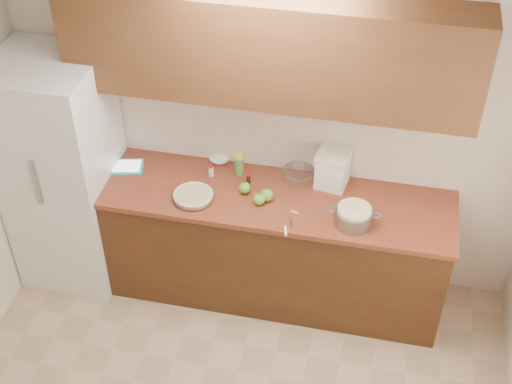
% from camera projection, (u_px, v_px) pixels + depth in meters
% --- Properties ---
extents(room_shell, '(3.60, 3.60, 3.60)m').
position_uv_depth(room_shell, '(202.00, 324.00, 3.52)').
color(room_shell, tan).
rests_on(room_shell, ground).
extents(counter_run, '(2.64, 0.68, 0.92)m').
position_uv_depth(counter_run, '(262.00, 243.00, 5.17)').
color(counter_run, '#472A14').
rests_on(counter_run, ground).
extents(upper_cabinets, '(2.60, 0.34, 0.70)m').
position_uv_depth(upper_cabinets, '(268.00, 49.00, 4.33)').
color(upper_cabinets, '#59341B').
rests_on(upper_cabinets, room_shell).
extents(fridge, '(0.70, 0.70, 1.80)m').
position_uv_depth(fridge, '(64.00, 173.00, 5.09)').
color(fridge, silver).
rests_on(fridge, ground).
extents(pie, '(0.28, 0.28, 0.05)m').
position_uv_depth(pie, '(193.00, 196.00, 4.83)').
color(pie, silver).
rests_on(pie, counter_run).
extents(colander, '(0.34, 0.25, 0.13)m').
position_uv_depth(colander, '(354.00, 216.00, 4.61)').
color(colander, gray).
rests_on(colander, counter_run).
extents(flour_canister, '(0.25, 0.25, 0.27)m').
position_uv_depth(flour_canister, '(333.00, 168.00, 4.87)').
color(flour_canister, white).
rests_on(flour_canister, counter_run).
extents(tablet, '(0.26, 0.22, 0.02)m').
position_uv_depth(tablet, '(127.00, 167.00, 5.10)').
color(tablet, '#29AAC8').
rests_on(tablet, counter_run).
extents(paring_knife, '(0.06, 0.18, 0.02)m').
position_uv_depth(paring_knife, '(286.00, 230.00, 4.59)').
color(paring_knife, gray).
rests_on(paring_knife, counter_run).
extents(lemon_bottle, '(0.06, 0.06, 0.17)m').
position_uv_depth(lemon_bottle, '(239.00, 165.00, 5.00)').
color(lemon_bottle, '#4C8C38').
rests_on(lemon_bottle, counter_run).
extents(cinnamon_shaker, '(0.04, 0.04, 0.09)m').
position_uv_depth(cinnamon_shaker, '(211.00, 171.00, 5.00)').
color(cinnamon_shaker, beige).
rests_on(cinnamon_shaker, counter_run).
extents(vanilla_bottle, '(0.03, 0.03, 0.08)m').
position_uv_depth(vanilla_bottle, '(248.00, 179.00, 4.94)').
color(vanilla_bottle, black).
rests_on(vanilla_bottle, counter_run).
extents(mixing_bowl, '(0.23, 0.23, 0.09)m').
position_uv_depth(mixing_bowl, '(298.00, 174.00, 4.97)').
color(mixing_bowl, silver).
rests_on(mixing_bowl, counter_run).
extents(paper_towel, '(0.18, 0.16, 0.06)m').
position_uv_depth(paper_towel, '(219.00, 159.00, 5.13)').
color(paper_towel, white).
rests_on(paper_towel, counter_run).
extents(apple_left, '(0.08, 0.08, 0.09)m').
position_uv_depth(apple_left, '(245.00, 188.00, 4.86)').
color(apple_left, '#5D9C2A').
rests_on(apple_left, counter_run).
extents(apple_center, '(0.09, 0.09, 0.10)m').
position_uv_depth(apple_center, '(267.00, 195.00, 4.80)').
color(apple_center, '#5D9C2A').
rests_on(apple_center, counter_run).
extents(apple_front, '(0.08, 0.08, 0.09)m').
position_uv_depth(apple_front, '(259.00, 199.00, 4.77)').
color(apple_front, '#5D9C2A').
rests_on(apple_front, counter_run).
extents(peel_a, '(0.05, 0.04, 0.00)m').
position_uv_depth(peel_a, '(261.00, 203.00, 4.80)').
color(peel_a, '#83A550').
rests_on(peel_a, counter_run).
extents(peel_b, '(0.05, 0.03, 0.00)m').
position_uv_depth(peel_b, '(295.00, 212.00, 4.73)').
color(peel_b, '#83A550').
rests_on(peel_b, counter_run).
extents(peel_c, '(0.03, 0.04, 0.00)m').
position_uv_depth(peel_c, '(258.00, 198.00, 4.84)').
color(peel_c, '#83A550').
rests_on(peel_c, counter_run).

